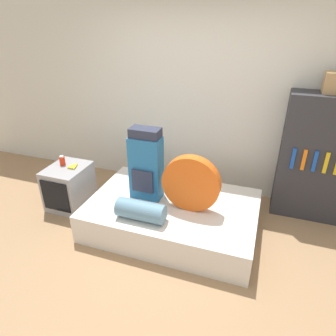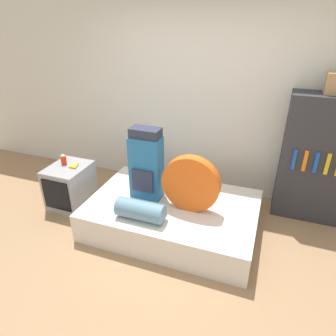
{
  "view_description": "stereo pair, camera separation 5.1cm",
  "coord_description": "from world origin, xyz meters",
  "px_view_note": "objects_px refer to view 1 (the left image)",
  "views": [
    {
      "loc": [
        0.92,
        -2.18,
        2.35
      ],
      "look_at": [
        -0.06,
        0.63,
        0.81
      ],
      "focal_mm": 32.0,
      "sensor_mm": 36.0,
      "label": 1
    },
    {
      "loc": [
        0.97,
        -2.16,
        2.35
      ],
      "look_at": [
        -0.06,
        0.63,
        0.81
      ],
      "focal_mm": 32.0,
      "sensor_mm": 36.0,
      "label": 2
    }
  ],
  "objects_px": {
    "television": "(69,187)",
    "canister": "(62,161)",
    "tent_bag": "(191,184)",
    "bookshelf": "(318,159)",
    "sleeping_roll": "(141,211)",
    "backpack": "(146,165)"
  },
  "relations": [
    {
      "from": "tent_bag",
      "to": "canister",
      "type": "height_order",
      "value": "tent_bag"
    },
    {
      "from": "bookshelf",
      "to": "sleeping_roll",
      "type": "bearing_deg",
      "value": -144.37
    },
    {
      "from": "tent_bag",
      "to": "sleeping_roll",
      "type": "height_order",
      "value": "tent_bag"
    },
    {
      "from": "sleeping_roll",
      "to": "bookshelf",
      "type": "xyz_separation_m",
      "value": [
        1.79,
        1.28,
        0.32
      ]
    },
    {
      "from": "bookshelf",
      "to": "canister",
      "type": "bearing_deg",
      "value": -165.51
    },
    {
      "from": "sleeping_roll",
      "to": "television",
      "type": "bearing_deg",
      "value": 161.2
    },
    {
      "from": "tent_bag",
      "to": "sleeping_roll",
      "type": "distance_m",
      "value": 0.62
    },
    {
      "from": "canister",
      "to": "bookshelf",
      "type": "height_order",
      "value": "bookshelf"
    },
    {
      "from": "tent_bag",
      "to": "bookshelf",
      "type": "relative_size",
      "value": 0.42
    },
    {
      "from": "tent_bag",
      "to": "bookshelf",
      "type": "bearing_deg",
      "value": 34.3
    },
    {
      "from": "canister",
      "to": "bookshelf",
      "type": "xyz_separation_m",
      "value": [
        3.11,
        0.8,
        0.15
      ]
    },
    {
      "from": "sleeping_roll",
      "to": "canister",
      "type": "height_order",
      "value": "canister"
    },
    {
      "from": "tent_bag",
      "to": "bookshelf",
      "type": "distance_m",
      "value": 1.62
    },
    {
      "from": "television",
      "to": "bookshelf",
      "type": "xyz_separation_m",
      "value": [
        3.03,
        0.86,
        0.5
      ]
    },
    {
      "from": "canister",
      "to": "television",
      "type": "bearing_deg",
      "value": -32.33
    },
    {
      "from": "television",
      "to": "canister",
      "type": "xyz_separation_m",
      "value": [
        -0.08,
        0.05,
        0.35
      ]
    },
    {
      "from": "backpack",
      "to": "bookshelf",
      "type": "distance_m",
      "value": 2.08
    },
    {
      "from": "backpack",
      "to": "television",
      "type": "distance_m",
      "value": 1.23
    },
    {
      "from": "sleeping_roll",
      "to": "canister",
      "type": "xyz_separation_m",
      "value": [
        -1.33,
        0.48,
        0.17
      ]
    },
    {
      "from": "backpack",
      "to": "television",
      "type": "bearing_deg",
      "value": -178.78
    },
    {
      "from": "television",
      "to": "canister",
      "type": "distance_m",
      "value": 0.36
    },
    {
      "from": "backpack",
      "to": "sleeping_roll",
      "type": "height_order",
      "value": "backpack"
    }
  ]
}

